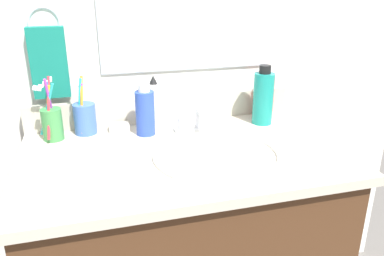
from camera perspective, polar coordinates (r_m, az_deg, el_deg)
countertop at (r=1.11m, az=-1.38°, el=-4.19°), size 0.91×0.56×0.03m
backsplash at (r=1.33m, az=-4.23°, el=2.87°), size 0.91×0.02×0.09m
back_wall at (r=1.46m, az=-4.51°, el=-3.96°), size 2.01×0.04×1.30m
towel_ring at (r=1.29m, az=-21.19°, el=14.45°), size 0.10×0.01×0.10m
hand_towel at (r=1.29m, az=-20.56°, el=9.09°), size 0.11×0.04×0.22m
sink_basin at (r=1.09m, az=3.93°, el=-5.43°), size 0.37×0.37×0.11m
faucet at (r=1.24m, az=1.07°, el=0.79°), size 0.16×0.10×0.08m
bottle_mouthwash_teal at (r=1.32m, az=10.58°, el=4.52°), size 0.07×0.07×0.20m
bottle_shampoo_blue at (r=1.21m, az=-7.01°, el=2.41°), size 0.06×0.06×0.16m
bottle_spray_red at (r=1.39m, az=11.01°, el=4.82°), size 0.05×0.05×0.18m
bottle_lotion_white at (r=1.28m, az=-5.68°, el=3.65°), size 0.05×0.05×0.17m
cup_blue_plastic at (r=1.26m, az=-15.72°, el=1.51°), size 0.07×0.07×0.19m
cup_green at (r=1.24m, az=-20.20°, el=0.99°), size 0.07×0.10×0.20m
soap_bar at (r=1.27m, az=-10.82°, el=0.12°), size 0.06×0.04×0.02m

